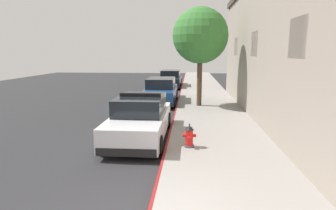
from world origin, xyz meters
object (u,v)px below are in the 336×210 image
Objects in this scene: parked_car_dark_far at (170,79)px; parked_car_silver_ahead at (161,91)px; fire_hydrant at (189,136)px; street_tree at (200,36)px; police_cruiser at (140,119)px.

parked_car_silver_ahead is at bearing -90.13° from parked_car_dark_far.
fire_hydrant is (1.82, -8.92, -0.23)m from parked_car_silver_ahead.
street_tree reaches higher than fire_hydrant.
parked_car_silver_ahead is at bearing 146.63° from street_tree.
street_tree is at bearing -33.37° from parked_car_silver_ahead.
police_cruiser reaches higher than fire_hydrant.
parked_car_dark_far is (-0.02, 16.00, -0.00)m from police_cruiser.
police_cruiser reaches higher than parked_car_silver_ahead.
fire_hydrant is at bearing -35.84° from police_cruiser.
street_tree reaches higher than police_cruiser.
parked_car_silver_ahead is 6.37× the size of fire_hydrant.
fire_hydrant is 8.19m from street_tree.
police_cruiser is at bearing -89.94° from parked_car_dark_far.
parked_car_dark_far is at bearing 103.19° from street_tree.
police_cruiser is at bearing -89.72° from parked_car_silver_ahead.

